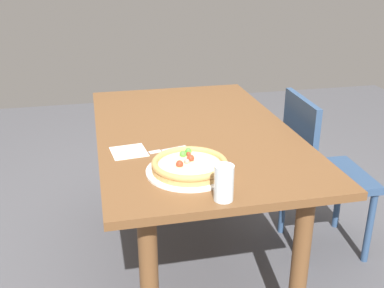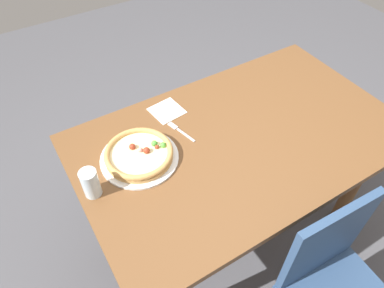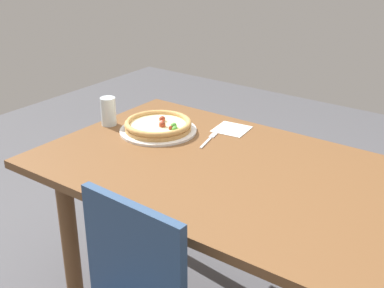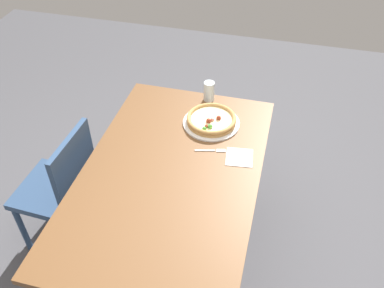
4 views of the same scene
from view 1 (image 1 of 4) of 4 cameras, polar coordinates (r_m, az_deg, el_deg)
ground_plane at (r=2.50m, az=0.21°, el=-14.52°), size 6.00×6.00×0.00m
dining_table at (r=2.18m, az=0.23°, el=-0.91°), size 1.46×0.89×0.75m
chair_near at (r=2.47m, az=15.35°, el=-3.10°), size 0.42×0.42×0.87m
plate at (r=1.71m, az=-0.29°, el=-3.38°), size 0.33×0.33×0.01m
pizza at (r=1.70m, az=-0.30°, el=-2.59°), size 0.29×0.29×0.05m
fork at (r=1.91m, az=-3.45°, el=-0.75°), size 0.05×0.16×0.00m
drinking_glass at (r=1.51m, az=3.98°, el=-4.83°), size 0.07×0.07×0.12m
napkin at (r=1.91m, az=-7.85°, el=-0.95°), size 0.16×0.16×0.00m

